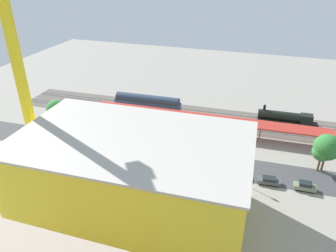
{
  "coord_description": "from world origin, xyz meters",
  "views": [
    {
      "loc": [
        -12.57,
        63.41,
        41.36
      ],
      "look_at": [
        7.63,
        0.26,
        6.28
      ],
      "focal_mm": 34.1,
      "sensor_mm": 36.0,
      "label": 1
    }
  ],
  "objects": [
    {
      "name": "traffic_light",
      "position": [
        -10.9,
        8.43,
        3.97
      ],
      "size": [
        0.5,
        0.36,
        5.92
      ],
      "color": "#333333",
      "rests_on": "ground"
    },
    {
      "name": "tower_crane",
      "position": [
        27.36,
        21.89,
        23.3
      ],
      "size": [
        15.44,
        21.2,
        40.19
      ],
      "color": "gray",
      "rests_on": "ground"
    },
    {
      "name": "parked_car_3",
      "position": [
        -2.87,
        7.32,
        0.8
      ],
      "size": [
        4.22,
        1.85,
        1.79
      ],
      "color": "black",
      "rests_on": "ground"
    },
    {
      "name": "construction_building",
      "position": [
        6.35,
        23.26,
        7.76
      ],
      "size": [
        38.22,
        23.11,
        15.53
      ],
      "primitive_type": "cube",
      "rotation": [
        0.0,
        0.0,
        0.03
      ],
      "color": "yellow",
      "rests_on": "ground"
    },
    {
      "name": "street_asphalt",
      "position": [
        0.0,
        3.63,
        0.0
      ],
      "size": [
        120.32,
        12.28,
        0.01
      ],
      "primitive_type": "cube",
      "rotation": [
        0.0,
        0.0,
        0.03
      ],
      "color": "#424244",
      "rests_on": "ground"
    },
    {
      "name": "street_tree_0",
      "position": [
        40.09,
        -1.89,
        5.14
      ],
      "size": [
        5.12,
        5.12,
        7.73
      ],
      "color": "brown",
      "rests_on": "ground"
    },
    {
      "name": "track_rails",
      "position": [
        0.0,
        -19.52,
        0.18
      ],
      "size": [
        120.08,
        11.25,
        0.12
      ],
      "color": "#9E9EA8",
      "rests_on": "ground"
    },
    {
      "name": "parked_car_5",
      "position": [
        10.64,
        6.91,
        0.78
      ],
      "size": [
        4.06,
        1.89,
        1.74
      ],
      "color": "black",
      "rests_on": "ground"
    },
    {
      "name": "parked_car_6",
      "position": [
        16.94,
        7.3,
        0.74
      ],
      "size": [
        4.28,
        2.06,
        1.65
      ],
      "color": "black",
      "rests_on": "ground"
    },
    {
      "name": "locomotive",
      "position": [
        -20.17,
        -22.73,
        1.68
      ],
      "size": [
        16.1,
        2.91,
        4.81
      ],
      "color": "black",
      "rests_on": "ground"
    },
    {
      "name": "parked_car_2",
      "position": [
        -9.89,
        6.63,
        0.74
      ],
      "size": [
        4.52,
        1.9,
        1.65
      ],
      "color": "black",
      "rests_on": "ground"
    },
    {
      "name": "rail_bed",
      "position": [
        0.0,
        -19.52,
        0.0
      ],
      "size": [
        120.47,
        17.69,
        0.01
      ],
      "primitive_type": "cube",
      "rotation": [
        0.0,
        0.0,
        0.03
      ],
      "color": "#5B544C",
      "rests_on": "ground"
    },
    {
      "name": "construction_roof_slab",
      "position": [
        6.35,
        23.26,
        15.73
      ],
      "size": [
        38.84,
        23.72,
        0.4
      ],
      "primitive_type": "cube",
      "rotation": [
        0.0,
        0.0,
        0.03
      ],
      "color": "#B7B2A8",
      "rests_on": "construction_building"
    },
    {
      "name": "ground_plane",
      "position": [
        0.0,
        0.0,
        0.0
      ],
      "size": [
        192.19,
        192.19,
        0.0
      ],
      "primitive_type": "plane",
      "color": "gray",
      "rests_on": "ground"
    },
    {
      "name": "parked_car_4",
      "position": [
        4.13,
        6.63,
        0.8
      ],
      "size": [
        4.32,
        2.06,
        1.82
      ],
      "color": "black",
      "rests_on": "ground"
    },
    {
      "name": "box_truck_0",
      "position": [
        12.96,
        8.11,
        1.76
      ],
      "size": [
        10.09,
        2.8,
        3.64
      ],
      "color": "black",
      "rests_on": "ground"
    },
    {
      "name": "parked_car_1",
      "position": [
        -16.29,
        6.94,
        0.7
      ],
      "size": [
        4.77,
        2.2,
        1.56
      ],
      "color": "black",
      "rests_on": "ground"
    },
    {
      "name": "parked_car_0",
      "position": [
        -23.23,
        6.74,
        0.81
      ],
      "size": [
        4.28,
        1.85,
        1.83
      ],
      "color": "black",
      "rests_on": "ground"
    },
    {
      "name": "street_tree_1",
      "position": [
        -26.34,
        -1.14,
        4.82
      ],
      "size": [
        4.14,
        4.14,
        6.92
      ],
      "color": "brown",
      "rests_on": "ground"
    },
    {
      "name": "box_truck_2",
      "position": [
        6.28,
        7.41,
        1.68
      ],
      "size": [
        9.63,
        2.9,
        3.4
      ],
      "color": "black",
      "rests_on": "ground"
    },
    {
      "name": "box_truck_1",
      "position": [
        18.55,
        8.08,
        1.75
      ],
      "size": [
        9.66,
        2.64,
        3.53
      ],
      "color": "black",
      "rests_on": "ground"
    },
    {
      "name": "freight_coach_far",
      "position": [
        19.25,
        -16.32,
        3.24
      ],
      "size": [
        19.76,
        3.6,
        6.16
      ],
      "color": "black",
      "rests_on": "ground"
    },
    {
      "name": "street_tree_2",
      "position": [
        -27.16,
        -1.47,
        5.91
      ],
      "size": [
        5.67,
        5.67,
        8.76
      ],
      "color": "brown",
      "rests_on": "ground"
    },
    {
      "name": "platform_canopy_near",
      "position": [
        0.81,
        -11.5,
        3.82
      ],
      "size": [
        62.78,
        6.64,
        4.03
      ],
      "color": "#A82D23",
      "rests_on": "ground"
    }
  ]
}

